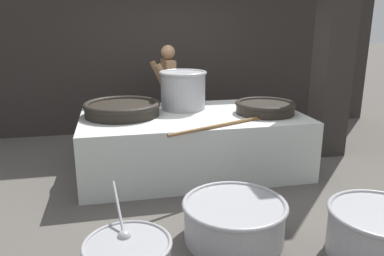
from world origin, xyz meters
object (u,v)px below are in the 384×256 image
stock_pot (183,89)px  prep_bowl_meat (380,231)px  giant_wok_far (265,107)px  prep_bowl_extra (234,218)px  cook (168,91)px  giant_wok_near (122,108)px

stock_pot → prep_bowl_meat: bearing=-65.9°
giant_wok_far → prep_bowl_extra: size_ratio=0.82×
giant_wok_far → prep_bowl_meat: size_ratio=0.90×
stock_pot → prep_bowl_extra: bearing=-88.2°
cook → giant_wok_far: bearing=124.2°
stock_pot → prep_bowl_extra: stock_pot is taller
giant_wok_near → stock_pot: stock_pot is taller
stock_pot → cook: 0.93m
giant_wok_far → cook: bearing=127.5°
giant_wok_far → prep_bowl_extra: 2.01m
prep_bowl_meat → cook: bearing=109.6°
stock_pot → cook: (-0.08, 0.91, -0.18)m
stock_pot → prep_bowl_meat: stock_pot is taller
giant_wok_far → prep_bowl_extra: giant_wok_far is taller
prep_bowl_meat → prep_bowl_extra: prep_bowl_meat is taller
cook → prep_bowl_meat: size_ratio=1.83×
prep_bowl_extra → giant_wok_near: bearing=115.8°
cook → prep_bowl_meat: (1.28, -3.60, -0.65)m
prep_bowl_meat → prep_bowl_extra: 1.25m
giant_wok_far → prep_bowl_meat: giant_wok_far is taller
giant_wok_near → giant_wok_far: bearing=-8.8°
giant_wok_far → stock_pot: 1.17m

